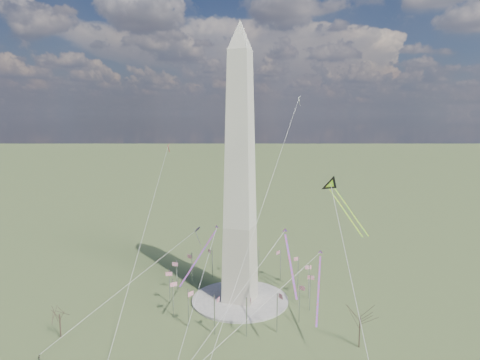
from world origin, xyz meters
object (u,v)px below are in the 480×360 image
(person_west, at_px, (39,357))
(kite_delta_black, at_px, (333,187))
(tree_near, at_px, (360,315))
(washington_monument, at_px, (240,174))

(person_west, distance_m, kite_delta_black, 104.68)
(person_west, height_order, kite_delta_black, kite_delta_black)
(person_west, xyz_separation_m, kite_delta_black, (74.41, 59.60, 43.22))
(kite_delta_black, bearing_deg, tree_near, 72.82)
(washington_monument, xyz_separation_m, kite_delta_black, (32.12, 5.03, -3.96))
(washington_monument, relative_size, tree_near, 7.04)
(tree_near, distance_m, person_west, 93.50)
(person_west, bearing_deg, kite_delta_black, -107.82)
(washington_monument, bearing_deg, kite_delta_black, 8.91)
(tree_near, height_order, kite_delta_black, kite_delta_black)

